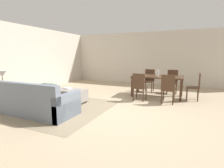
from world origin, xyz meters
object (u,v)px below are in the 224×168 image
Objects in this scene: side_table at (4,92)px; book_on_ottoman at (67,88)px; dining_chair_near_right at (168,87)px; dining_chair_near_left at (139,85)px; dining_chair_far_left at (149,79)px; vase_centerpiece at (157,73)px; ottoman_table at (70,95)px; dining_chair_far_right at (172,80)px; dining_table at (158,78)px; couch at (36,103)px; dining_chair_head_east at (196,85)px; table_lamp at (2,75)px.

side_table is 1.81m from book_on_ottoman.
dining_chair_near_left is at bearing -179.84° from dining_chair_near_right.
dining_chair_far_left is at bearing 52.84° from book_on_ottoman.
dining_chair_far_left is 1.03m from vase_centerpiece.
ottoman_table is 1.09× the size of dining_chair_far_right.
ottoman_table is 1.09× the size of dining_chair_far_left.
dining_table is (2.40, 2.01, 0.43)m from ottoman_table.
side_table is (-1.35, 0.09, 0.14)m from couch.
dining_chair_near_right is at bearing -134.30° from dining_chair_head_east.
dining_chair_near_right is at bearing -60.77° from dining_chair_far_left.
dining_chair_near_left is at bearing -154.27° from dining_chair_head_east.
side_table is 0.52m from table_lamp.
book_on_ottoman is (-2.09, -1.08, -0.07)m from dining_chair_near_left.
table_lamp is 6.04m from dining_chair_head_east.
dining_chair_far_left and dining_chair_far_right have the same top height.
dining_chair_near_right and dining_chair_head_east have the same top height.
dining_chair_near_left is at bearing 33.33° from table_lamp.
dining_table is 6.81× the size of book_on_ottoman.
couch is 1.36m from side_table.
book_on_ottoman is (-2.08, -2.74, -0.07)m from dining_chair_far_left.
dining_chair_near_left is 0.99m from vase_centerpiece.
dining_chair_near_right and dining_chair_far_left have the same top height.
dining_chair_far_right is at bearing 132.58° from dining_chair_head_east.
couch is 5.07m from dining_chair_far_right.
dining_table is at bearing -117.35° from dining_chair_far_right.
couch is 2.28× the size of dining_chair_far_right.
dining_chair_far_right is at bearing 53.75° from couch.
ottoman_table is 4.17m from dining_chair_head_east.
couch is 3.84m from dining_chair_near_right.
ottoman_table is 1.91× the size of table_lamp.
dining_chair_near_left is at bearing -117.57° from dining_table.
couch is 4.54m from dining_chair_far_left.
dining_chair_far_right is at bearing 62.65° from dining_table.
side_table is 5.22m from dining_chair_far_left.
couch is at bearing -126.25° from dining_chair_far_right.
dining_chair_head_east is (0.81, 0.83, 0.00)m from dining_chair_near_right.
dining_table is at bearing 39.97° from ottoman_table.
dining_chair_near_left is 1.00× the size of dining_chair_near_right.
book_on_ottoman is at bearing -152.77° from dining_chair_near_left.
dining_chair_near_left is 2.35m from book_on_ottoman.
couch is at bearing -3.87° from side_table.
dining_chair_far_right is (0.45, 0.87, -0.15)m from dining_table.
dining_chair_head_east is at bearing -1.37° from dining_table.
couch is at bearing -90.35° from book_on_ottoman.
book_on_ottoman is at bearing -127.16° from dining_chair_far_left.
dining_chair_far_left is (3.43, 3.93, 0.09)m from side_table.
dining_chair_near_right reaches higher than couch.
dining_chair_far_right is (3.00, 4.08, 0.22)m from couch.
table_lamp is 0.30× the size of dining_table.
dining_table is at bearing 62.43° from dining_chair_near_left.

